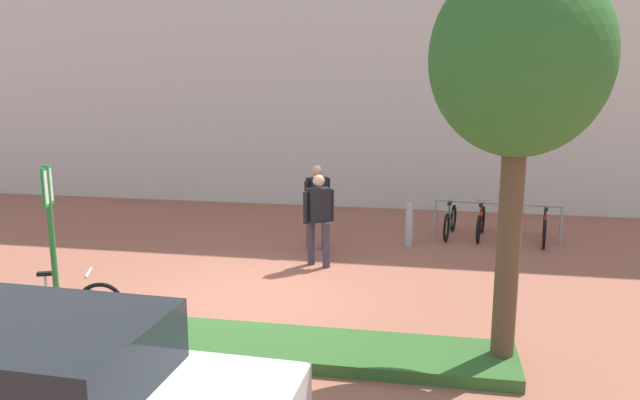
{
  "coord_description": "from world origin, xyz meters",
  "views": [
    {
      "loc": [
        2.77,
        -9.25,
        3.58
      ],
      "look_at": [
        0.72,
        1.84,
        1.25
      ],
      "focal_mm": 35.46,
      "sensor_mm": 36.0,
      "label": 1
    }
  ],
  "objects_px": {
    "bike_rack_cluster": "(496,224)",
    "person_suited_dark": "(317,202)",
    "parking_sign_post": "(51,226)",
    "person_suited_navy": "(319,214)",
    "tree_sidewalk": "(520,62)",
    "bollard_steel": "(409,225)",
    "bike_at_sign": "(62,306)"
  },
  "relations": [
    {
      "from": "person_suited_dark",
      "to": "person_suited_navy",
      "type": "distance_m",
      "value": 1.14
    },
    {
      "from": "tree_sidewalk",
      "to": "bike_rack_cluster",
      "type": "relative_size",
      "value": 1.82
    },
    {
      "from": "tree_sidewalk",
      "to": "parking_sign_post",
      "type": "distance_m",
      "value": 6.26
    },
    {
      "from": "bike_rack_cluster",
      "to": "person_suited_dark",
      "type": "distance_m",
      "value": 3.95
    },
    {
      "from": "parking_sign_post",
      "to": "bike_rack_cluster",
      "type": "height_order",
      "value": "parking_sign_post"
    },
    {
      "from": "parking_sign_post",
      "to": "tree_sidewalk",
      "type": "bearing_deg",
      "value": 1.33
    },
    {
      "from": "tree_sidewalk",
      "to": "parking_sign_post",
      "type": "bearing_deg",
      "value": -178.67
    },
    {
      "from": "parking_sign_post",
      "to": "bollard_steel",
      "type": "bearing_deg",
      "value": 49.87
    },
    {
      "from": "person_suited_dark",
      "to": "person_suited_navy",
      "type": "relative_size",
      "value": 1.0
    },
    {
      "from": "parking_sign_post",
      "to": "bike_rack_cluster",
      "type": "distance_m",
      "value": 8.96
    },
    {
      "from": "tree_sidewalk",
      "to": "person_suited_navy",
      "type": "relative_size",
      "value": 2.81
    },
    {
      "from": "bollard_steel",
      "to": "tree_sidewalk",
      "type": "bearing_deg",
      "value": -75.27
    },
    {
      "from": "bike_rack_cluster",
      "to": "bollard_steel",
      "type": "bearing_deg",
      "value": -154.44
    },
    {
      "from": "person_suited_dark",
      "to": "person_suited_navy",
      "type": "xyz_separation_m",
      "value": [
        0.23,
        -1.11,
        0.0
      ]
    },
    {
      "from": "parking_sign_post",
      "to": "bike_rack_cluster",
      "type": "bearing_deg",
      "value": 44.51
    },
    {
      "from": "parking_sign_post",
      "to": "person_suited_navy",
      "type": "relative_size",
      "value": 1.37
    },
    {
      "from": "tree_sidewalk",
      "to": "bike_at_sign",
      "type": "distance_m",
      "value": 6.8
    },
    {
      "from": "person_suited_dark",
      "to": "person_suited_navy",
      "type": "bearing_deg",
      "value": -78.13
    },
    {
      "from": "bike_rack_cluster",
      "to": "person_suited_dark",
      "type": "height_order",
      "value": "person_suited_dark"
    },
    {
      "from": "bike_at_sign",
      "to": "bike_rack_cluster",
      "type": "bearing_deg",
      "value": 43.47
    },
    {
      "from": "bike_rack_cluster",
      "to": "person_suited_navy",
      "type": "distance_m",
      "value": 4.28
    },
    {
      "from": "tree_sidewalk",
      "to": "bike_rack_cluster",
      "type": "bearing_deg",
      "value": 85.82
    },
    {
      "from": "tree_sidewalk",
      "to": "person_suited_navy",
      "type": "xyz_separation_m",
      "value": [
        -2.96,
        3.57,
        -2.68
      ]
    },
    {
      "from": "tree_sidewalk",
      "to": "parking_sign_post",
      "type": "relative_size",
      "value": 2.05
    },
    {
      "from": "tree_sidewalk",
      "to": "bike_at_sign",
      "type": "xyz_separation_m",
      "value": [
        -5.94,
        0.03,
        -3.31
      ]
    },
    {
      "from": "tree_sidewalk",
      "to": "bike_rack_cluster",
      "type": "xyz_separation_m",
      "value": [
        0.45,
        6.09,
        -3.31
      ]
    },
    {
      "from": "tree_sidewalk",
      "to": "parking_sign_post",
      "type": "height_order",
      "value": "tree_sidewalk"
    },
    {
      "from": "bollard_steel",
      "to": "person_suited_navy",
      "type": "distance_m",
      "value": 2.34
    },
    {
      "from": "bike_rack_cluster",
      "to": "person_suited_navy",
      "type": "xyz_separation_m",
      "value": [
        -3.4,
        -2.51,
        0.64
      ]
    },
    {
      "from": "parking_sign_post",
      "to": "bollard_steel",
      "type": "xyz_separation_m",
      "value": [
        4.52,
        5.36,
        -1.1
      ]
    },
    {
      "from": "bollard_steel",
      "to": "person_suited_dark",
      "type": "distance_m",
      "value": 1.97
    },
    {
      "from": "tree_sidewalk",
      "to": "bike_at_sign",
      "type": "relative_size",
      "value": 3.03
    }
  ]
}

